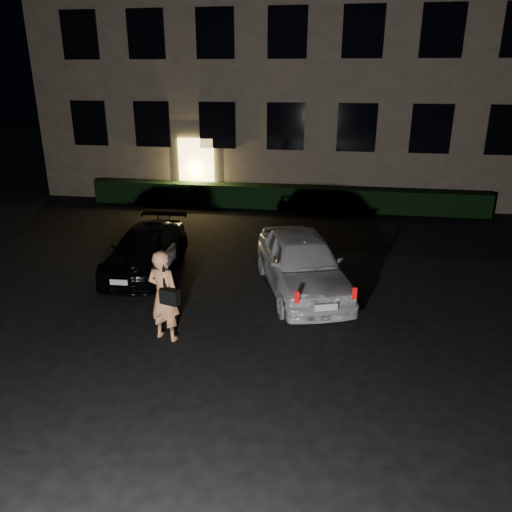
# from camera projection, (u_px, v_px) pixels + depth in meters

# --- Properties ---
(ground) EXTENTS (80.00, 80.00, 0.00)m
(ground) POSITION_uv_depth(u_px,v_px,m) (220.00, 348.00, 9.45)
(ground) COLOR black
(ground) RESTS_ON ground
(building) EXTENTS (20.00, 8.11, 12.00)m
(building) POSITION_uv_depth(u_px,v_px,m) (297.00, 45.00, 21.24)
(building) COLOR brown
(building) RESTS_ON ground
(hedge) EXTENTS (15.00, 0.70, 0.85)m
(hedge) POSITION_uv_depth(u_px,v_px,m) (283.00, 197.00, 19.02)
(hedge) COLOR black
(hedge) RESTS_ON ground
(sedan) EXTENTS (1.82, 3.97, 1.11)m
(sedan) POSITION_uv_depth(u_px,v_px,m) (146.00, 250.00, 12.99)
(sedan) COLOR black
(sedan) RESTS_ON ground
(hatch) EXTENTS (2.89, 4.47, 1.41)m
(hatch) POSITION_uv_depth(u_px,v_px,m) (302.00, 263.00, 11.69)
(hatch) COLOR silver
(hatch) RESTS_ON ground
(man) EXTENTS (0.77, 0.62, 1.83)m
(man) POSITION_uv_depth(u_px,v_px,m) (164.00, 295.00, 9.48)
(man) COLOR #E89362
(man) RESTS_ON ground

